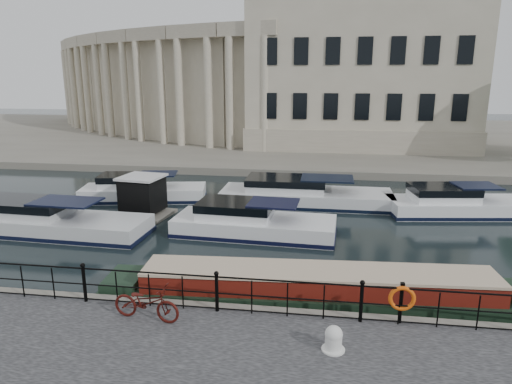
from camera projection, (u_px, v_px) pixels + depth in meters
The scene contains 10 objects.
ground_plane at pixel (233, 292), 15.31m from camera, with size 160.00×160.00×0.00m, color black.
far_bank at pixel (298, 136), 52.63m from camera, with size 120.00×42.00×0.55m, color #6B665B.
railing at pixel (217, 290), 12.85m from camera, with size 24.14×0.14×1.22m.
civic_building at pixel (287, 76), 46.98m from camera, with size 53.55×31.84×16.85m.
bicycle at pixel (146, 302), 12.43m from camera, with size 0.68×1.95×1.03m, color #400F0B.
mooring_bollard at pixel (334, 339), 11.08m from camera, with size 0.58×0.58×0.65m.
life_ring_post at pixel (402, 299), 12.15m from camera, with size 0.72×0.19×1.17m.
narrowboat at pixel (317, 294), 14.41m from camera, with size 13.82×2.66×1.51m.
harbour_hut at pixel (143, 198), 23.51m from camera, with size 3.05×2.67×2.17m.
cabin_cruisers at pixel (237, 209), 23.59m from camera, with size 28.32×9.59×1.99m.
Camera 1 is at (2.80, -13.74, 7.06)m, focal length 32.00 mm.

